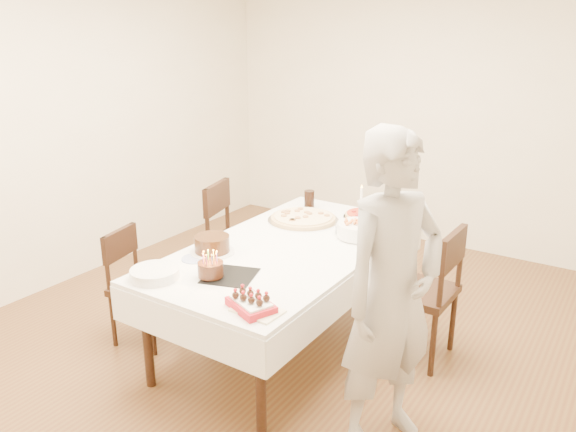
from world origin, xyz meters
The scene contains 22 objects.
floor centered at (0.00, 0.00, 0.00)m, with size 5.00×5.00×0.00m, color brown.
wall_back centered at (0.00, 2.50, 1.35)m, with size 4.50×0.04×2.70m, color #EDE4C7.
wall_left centered at (-2.25, 0.00, 1.35)m, with size 0.04×5.00×2.70m, color #EDE4C7.
dining_table centered at (0.02, -0.06, 0.38)m, with size 1.14×2.14×0.75m, color white.
chair_right_savory centered at (0.86, 0.30, 0.48)m, with size 0.49×0.49×0.97m, color black, non-canonical shape.
chair_left_savory centered at (-0.72, 0.35, 0.49)m, with size 0.51×0.51×0.99m, color black, non-canonical shape.
chair_left_dessert centered at (-0.86, -0.60, 0.42)m, with size 0.43×0.43×0.84m, color black, non-canonical shape.
person centered at (1.03, -0.61, 0.88)m, with size 0.64×0.42×1.75m, color #B4AEAA.
pizza_white centered at (-0.17, 0.46, 0.77)m, with size 0.56×0.56×0.04m, color beige.
pizza_pepperoni centered at (0.19, 0.79, 0.77)m, with size 0.33×0.33×0.04m, color red.
red_placemat centered at (0.43, 0.41, 0.75)m, with size 0.23×0.23×0.01m, color #B21E1E.
pasta_bowl centered at (0.35, 0.36, 0.81)m, with size 0.31×0.31×0.10m, color white.
taper_candle centered at (0.27, 0.56, 0.92)m, with size 0.07×0.07×0.34m, color white.
shaker_pair centered at (0.19, 0.35, 0.79)m, with size 0.07×0.07×0.08m, color white, non-canonical shape.
cola_glass centered at (-0.30, 0.75, 0.83)m, with size 0.08×0.08×0.16m, color black.
layer_cake centered at (-0.34, -0.44, 0.81)m, with size 0.30×0.30×0.12m, color #351D0D.
cake_board centered at (0.00, -0.67, 0.75)m, with size 0.30×0.30×0.01m, color black.
birthday_cake centered at (-0.08, -0.75, 0.84)m, with size 0.16×0.16×0.15m, color #3D2010.
strawberry_box centered at (0.37, -0.94, 0.78)m, with size 0.27×0.18×0.07m, color #A8131D, non-canonical shape.
box_lid centered at (0.41, -0.94, 0.75)m, with size 0.26×0.18×0.02m, color beige.
plate_stack centered at (-0.36, -0.94, 0.78)m, with size 0.30×0.30×0.06m, color white.
china_plate centered at (-0.36, -0.59, 0.75)m, with size 0.18×0.18×0.01m, color white.
Camera 1 is at (2.02, -3.09, 2.19)m, focal length 35.00 mm.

